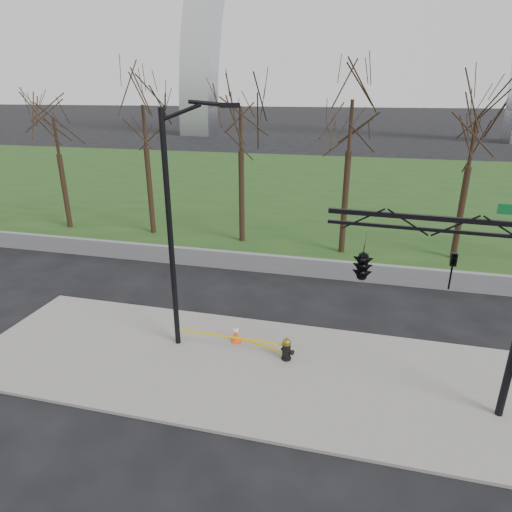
% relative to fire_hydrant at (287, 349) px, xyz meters
% --- Properties ---
extents(ground, '(500.00, 500.00, 0.00)m').
position_rel_fire_hydrant_xyz_m(ground, '(-1.45, -0.66, -0.48)').
color(ground, black).
rests_on(ground, ground).
extents(sidewalk, '(18.00, 6.00, 0.10)m').
position_rel_fire_hydrant_xyz_m(sidewalk, '(-1.45, -0.66, -0.43)').
color(sidewalk, slate).
rests_on(sidewalk, ground).
extents(grass_strip, '(120.00, 40.00, 0.06)m').
position_rel_fire_hydrant_xyz_m(grass_strip, '(-1.45, 29.34, -0.45)').
color(grass_strip, '#1A3D16').
rests_on(grass_strip, ground).
extents(guardrail, '(60.00, 0.30, 0.90)m').
position_rel_fire_hydrant_xyz_m(guardrail, '(-1.45, 7.34, -0.03)').
color(guardrail, '#59595B').
rests_on(guardrail, ground).
extents(tree_row, '(39.35, 4.00, 8.61)m').
position_rel_fire_hydrant_xyz_m(tree_row, '(-4.77, 11.34, 3.83)').
color(tree_row, black).
rests_on(tree_row, ground).
extents(fire_hydrant, '(0.50, 0.36, 0.82)m').
position_rel_fire_hydrant_xyz_m(fire_hydrant, '(0.00, 0.00, 0.00)').
color(fire_hydrant, black).
rests_on(fire_hydrant, sidewalk).
extents(traffic_cone, '(0.44, 0.44, 0.65)m').
position_rel_fire_hydrant_xyz_m(traffic_cone, '(-1.94, 0.65, -0.05)').
color(traffic_cone, '#FF4A0D').
rests_on(traffic_cone, sidewalk).
extents(street_light, '(2.34, 0.83, 8.21)m').
position_rel_fire_hydrant_xyz_m(street_light, '(-3.69, 0.14, 4.22)').
color(street_light, black).
rests_on(street_light, ground).
extents(traffic_signal_mast, '(5.10, 2.51, 6.00)m').
position_rel_fire_hydrant_xyz_m(traffic_signal_mast, '(2.91, -1.00, 3.67)').
color(traffic_signal_mast, black).
rests_on(traffic_signal_mast, ground).
extents(caution_tape, '(3.90, 0.65, 0.42)m').
position_rel_fire_hydrant_xyz_m(caution_tape, '(-1.62, 0.14, 0.04)').
color(caution_tape, yellow).
rests_on(caution_tape, ground).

